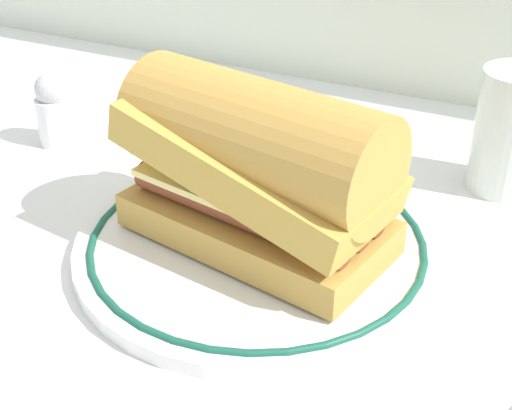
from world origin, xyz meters
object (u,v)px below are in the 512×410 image
(drinking_glass, at_px, (509,139))
(plate, at_px, (256,247))
(sausage_sandwich, at_px, (256,166))
(salt_shaker, at_px, (54,110))

(drinking_glass, bearing_deg, plate, -128.93)
(sausage_sandwich, bearing_deg, drinking_glass, 62.98)
(drinking_glass, relative_size, salt_shaker, 1.50)
(plate, distance_m, sausage_sandwich, 0.07)
(sausage_sandwich, height_order, salt_shaker, sausage_sandwich)
(drinking_glass, bearing_deg, sausage_sandwich, -128.93)
(plate, relative_size, salt_shaker, 3.86)
(drinking_glass, height_order, salt_shaker, drinking_glass)
(sausage_sandwich, xyz_separation_m, drinking_glass, (0.15, 0.19, -0.03))
(drinking_glass, xyz_separation_m, salt_shaker, (-0.41, -0.10, -0.01))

